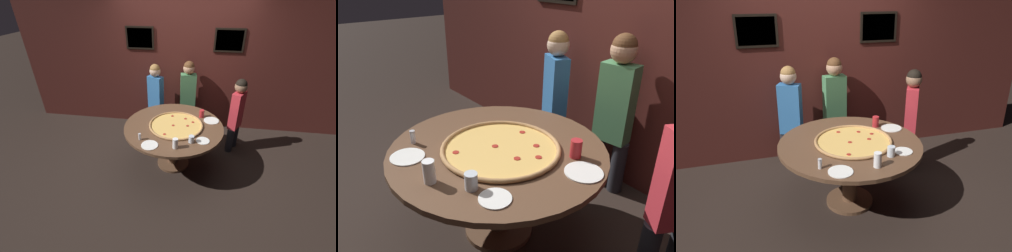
{
  "view_description": "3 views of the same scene",
  "coord_description": "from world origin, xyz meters",
  "views": [
    {
      "loc": [
        0.34,
        -2.89,
        2.53
      ],
      "look_at": [
        -0.08,
        -0.08,
        0.77
      ],
      "focal_mm": 24.0,
      "sensor_mm": 36.0,
      "label": 1
    },
    {
      "loc": [
        1.6,
        -1.16,
        1.86
      ],
      "look_at": [
        0.09,
        0.0,
        0.94
      ],
      "focal_mm": 35.0,
      "sensor_mm": 36.0,
      "label": 2
    },
    {
      "loc": [
        -0.92,
        -2.95,
        2.23
      ],
      "look_at": [
        -0.06,
        0.03,
        0.92
      ],
      "focal_mm": 35.0,
      "sensor_mm": 36.0,
      "label": 3
    }
  ],
  "objects": [
    {
      "name": "white_plate_left_side",
      "position": [
        0.45,
        -0.34,
        0.74
      ],
      "size": [
        0.18,
        0.18,
        0.01
      ],
      "primitive_type": "cylinder",
      "color": "white",
      "rests_on": "dining_table"
    },
    {
      "name": "diner_side_left",
      "position": [
        1.0,
        0.57,
        0.75
      ],
      "size": [
        0.27,
        0.35,
        1.33
      ],
      "rotation": [
        0.0,
        0.0,
        -2.09
      ],
      "color": "#232328",
      "rests_on": "ground_plane"
    },
    {
      "name": "ground_plane",
      "position": [
        0.0,
        0.0,
        0.0
      ],
      "size": [
        24.0,
        24.0,
        0.0
      ],
      "primitive_type": "plane",
      "color": "black"
    },
    {
      "name": "diner_far_right",
      "position": [
        -0.48,
        1.04,
        0.77
      ],
      "size": [
        0.36,
        0.25,
        1.36
      ],
      "rotation": [
        0.0,
        0.0,
        2.71
      ],
      "color": "#232328",
      "rests_on": "ground_plane"
    },
    {
      "name": "back_wall",
      "position": [
        0.0,
        1.35,
        1.3
      ],
      "size": [
        6.4,
        0.08,
        2.6
      ],
      "color": "#4C1E19",
      "rests_on": "ground_plane"
    },
    {
      "name": "white_plate_near_front",
      "position": [
        0.57,
        0.23,
        0.74
      ],
      "size": [
        0.24,
        0.24,
        0.01
      ],
      "primitive_type": "cylinder",
      "color": "white",
      "rests_on": "dining_table"
    },
    {
      "name": "giant_pizza",
      "position": [
        0.04,
        0.0,
        0.75
      ],
      "size": [
        0.82,
        0.82,
        0.03
      ],
      "color": "#EAB75B",
      "rests_on": "dining_table"
    },
    {
      "name": "diner_centre_back",
      "position": [
        0.13,
        1.14,
        0.8
      ],
      "size": [
        0.36,
        0.21,
        1.41
      ],
      "rotation": [
        0.0,
        0.0,
        -3.03
      ],
      "color": "#232328",
      "rests_on": "ground_plane"
    },
    {
      "name": "dining_table",
      "position": [
        0.0,
        0.0,
        0.6
      ],
      "size": [
        1.5,
        1.5,
        0.74
      ],
      "color": "brown",
      "rests_on": "ground_plane"
    },
    {
      "name": "drink_cup_beside_pizza",
      "position": [
        0.41,
        0.33,
        0.8
      ],
      "size": [
        0.08,
        0.08,
        0.12
      ],
      "primitive_type": "cylinder",
      "color": "#B22328",
      "rests_on": "dining_table"
    },
    {
      "name": "condiment_shaker",
      "position": [
        -0.42,
        -0.44,
        0.79
      ],
      "size": [
        0.04,
        0.04,
        0.1
      ],
      "color": "silver",
      "rests_on": "dining_table"
    },
    {
      "name": "drink_cup_far_left",
      "position": [
        0.09,
        -0.55,
        0.81
      ],
      "size": [
        0.07,
        0.07,
        0.14
      ],
      "primitive_type": "cylinder",
      "color": "white",
      "rests_on": "dining_table"
    },
    {
      "name": "drink_cup_centre_back",
      "position": [
        0.29,
        -0.39,
        0.79
      ],
      "size": [
        0.08,
        0.08,
        0.1
      ],
      "primitive_type": "cylinder",
      "color": "silver",
      "rests_on": "dining_table"
    },
    {
      "name": "white_plate_far_back",
      "position": [
        -0.26,
        -0.55,
        0.74
      ],
      "size": [
        0.23,
        0.23,
        0.01
      ],
      "primitive_type": "cylinder",
      "color": "white",
      "rests_on": "dining_table"
    }
  ]
}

